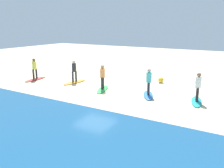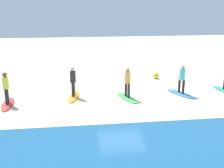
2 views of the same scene
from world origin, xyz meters
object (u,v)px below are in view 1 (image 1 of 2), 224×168
object	(u,v)px
surfer_teal	(198,85)
surfer_blue	(149,80)
surfboard_blue	(148,95)
surfboard_red	(35,79)
surfer_green	(102,75)
beach_ball	(161,80)
surfer_orange	(74,69)
surfboard_teal	(197,101)
surfboard_orange	(75,82)
surfer_red	(34,67)
surfboard_green	(103,89)

from	to	relation	value
surfer_teal	surfer_blue	xyz separation A→B (m)	(2.87, 0.22, 0.00)
surfboard_blue	surfboard_red	xyz separation A→B (m)	(9.49, 0.51, 0.00)
surfer_green	beach_ball	size ratio (longest dim) A/B	3.91
surfer_teal	surfer_blue	world-z (taller)	same
surfer_teal	surfboard_red	size ratio (longest dim) A/B	0.78
surfer_teal	surfer_blue	bearing A→B (deg)	4.48
surfer_blue	beach_ball	bearing A→B (deg)	-83.18
surfer_blue	beach_ball	distance (m)	3.76
surfboard_blue	surfer_blue	distance (m)	0.99
surfer_orange	surfboard_red	size ratio (longest dim) A/B	0.78
surfer_orange	beach_ball	world-z (taller)	surfer_orange
surfboard_teal	surfer_green	world-z (taller)	surfer_green
surfboard_teal	beach_ball	world-z (taller)	beach_ball
surfboard_blue	surfboard_orange	size ratio (longest dim) A/B	1.00
surfer_green	surfer_red	xyz separation A→B (m)	(6.29, 0.20, 0.00)
surfer_teal	surfboard_orange	distance (m)	9.04
surfer_blue	surfer_red	bearing A→B (deg)	3.06
surfer_green	surfboard_red	xyz separation A→B (m)	(6.29, 0.20, -0.99)
surfboard_blue	surfer_blue	xyz separation A→B (m)	(0.00, 0.00, 0.99)
surfer_green	surfboard_orange	distance (m)	3.15
beach_ball	surfer_orange	bearing A→B (deg)	30.41
surfboard_orange	surfboard_red	world-z (taller)	same
surfboard_green	surfer_green	world-z (taller)	surfer_green
surfer_green	surfboard_orange	world-z (taller)	surfer_green
surfboard_green	surfboard_orange	bearing A→B (deg)	-120.65
surfboard_red	surfer_teal	bearing A→B (deg)	90.43
surfboard_orange	surfer_orange	xyz separation A→B (m)	(0.00, 0.00, 0.99)
surfboard_green	surfer_green	size ratio (longest dim) A/B	1.28
surfer_teal	surfer_green	distance (m)	6.09
surfer_teal	beach_ball	bearing A→B (deg)	-45.95
surfer_orange	surfboard_red	bearing A→B (deg)	13.58
beach_ball	surfer_green	bearing A→B (deg)	55.05
surfer_teal	surfer_red	xyz separation A→B (m)	(12.36, 0.73, 0.00)
surfboard_teal	surfboard_blue	world-z (taller)	same
surfer_green	surfer_orange	distance (m)	2.99
surfboard_blue	beach_ball	xyz separation A→B (m)	(0.44, -3.64, 0.16)
surfboard_teal	surfboard_green	world-z (taller)	same
surfboard_orange	surfboard_red	xyz separation A→B (m)	(3.37, 0.81, 0.00)
surfboard_teal	surfer_blue	world-z (taller)	surfer_blue
surfboard_teal	beach_ball	xyz separation A→B (m)	(3.31, -3.42, 0.16)
surfboard_red	surfer_red	size ratio (longest dim) A/B	1.28
surfer_blue	surfer_orange	xyz separation A→B (m)	(6.12, -0.31, 0.00)
surfboard_green	surfer_green	bearing A→B (deg)	-108.90
surfboard_red	surfer_red	xyz separation A→B (m)	(-0.00, 0.00, 0.99)
surfer_teal	surfboard_red	world-z (taller)	surfer_teal
surfboard_red	surfboard_green	bearing A→B (deg)	88.91
surfboard_teal	surfboard_green	xyz separation A→B (m)	(6.06, 0.53, 0.00)
surfboard_orange	surfer_orange	bearing A→B (deg)	9.10
surfboard_teal	surfboard_red	distance (m)	12.38
surfboard_blue	surfer_blue	bearing A→B (deg)	-114.69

